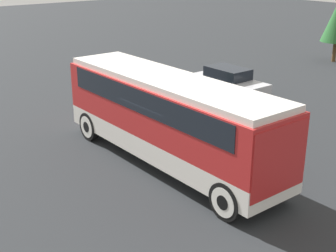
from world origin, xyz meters
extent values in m
plane|color=#26282B|center=(0.00, 0.00, 0.00)|extent=(120.00, 120.00, 0.00)
cube|color=silver|center=(0.00, 0.00, 0.89)|extent=(10.14, 2.41, 0.78)
cube|color=red|center=(0.00, 0.00, 2.19)|extent=(10.14, 2.41, 1.82)
cube|color=black|center=(0.00, 0.00, 2.64)|extent=(8.92, 2.45, 0.82)
cube|color=silver|center=(0.00, 0.00, 3.21)|extent=(9.93, 2.22, 0.22)
cube|color=red|center=(4.92, 0.00, 1.93)|extent=(0.36, 2.31, 2.08)
cylinder|color=black|center=(4.12, -1.09, 0.59)|extent=(1.19, 0.28, 1.19)
cylinder|color=silver|center=(4.12, -1.09, 0.59)|extent=(0.93, 0.30, 0.93)
cylinder|color=black|center=(4.12, -1.09, 0.59)|extent=(0.45, 0.32, 0.45)
cylinder|color=black|center=(4.12, 1.09, 0.59)|extent=(1.19, 0.28, 1.19)
cylinder|color=silver|center=(4.12, 1.09, 0.59)|extent=(0.93, 0.30, 0.93)
cylinder|color=black|center=(4.12, 1.09, 0.59)|extent=(0.45, 0.32, 0.45)
cylinder|color=black|center=(-3.94, -1.09, 0.59)|extent=(1.19, 0.28, 1.19)
cylinder|color=silver|center=(-3.94, -1.09, 0.59)|extent=(0.93, 0.30, 0.93)
cylinder|color=black|center=(-3.94, -1.09, 0.59)|extent=(0.45, 0.32, 0.45)
cylinder|color=black|center=(-3.94, 1.09, 0.59)|extent=(1.19, 0.28, 1.19)
cylinder|color=silver|center=(-3.94, 1.09, 0.59)|extent=(0.93, 0.30, 0.93)
cylinder|color=black|center=(-3.94, 1.09, 0.59)|extent=(0.45, 0.32, 0.45)
cube|color=#2D5638|center=(-3.83, 5.52, 0.58)|extent=(4.75, 1.85, 0.63)
cube|color=black|center=(-4.02, 5.52, 1.13)|extent=(2.47, 1.66, 0.48)
cylinder|color=black|center=(-1.96, 4.68, 0.36)|extent=(0.72, 0.22, 0.72)
cylinder|color=black|center=(-1.96, 4.68, 0.36)|extent=(0.27, 0.26, 0.27)
cylinder|color=black|center=(-1.96, 6.35, 0.36)|extent=(0.72, 0.22, 0.72)
cylinder|color=black|center=(-1.96, 6.35, 0.36)|extent=(0.27, 0.26, 0.27)
cylinder|color=black|center=(-5.71, 4.68, 0.36)|extent=(0.72, 0.22, 0.72)
cylinder|color=black|center=(-5.71, 4.68, 0.36)|extent=(0.27, 0.26, 0.27)
cylinder|color=black|center=(-5.71, 6.35, 0.36)|extent=(0.72, 0.22, 0.72)
cylinder|color=black|center=(-5.71, 6.35, 0.36)|extent=(0.27, 0.26, 0.27)
cube|color=#BCBCC1|center=(-5.30, 8.59, 0.55)|extent=(4.63, 1.71, 0.56)
cube|color=black|center=(-5.49, 8.59, 1.13)|extent=(2.41, 1.54, 0.60)
cylinder|color=black|center=(-3.49, 7.83, 0.36)|extent=(0.71, 0.22, 0.71)
cylinder|color=black|center=(-3.49, 7.83, 0.36)|extent=(0.27, 0.26, 0.27)
cylinder|color=black|center=(-3.49, 9.36, 0.36)|extent=(0.71, 0.22, 0.71)
cylinder|color=black|center=(-3.49, 9.36, 0.36)|extent=(0.27, 0.26, 0.27)
cylinder|color=black|center=(-7.12, 7.83, 0.36)|extent=(0.71, 0.22, 0.71)
cylinder|color=black|center=(-7.12, 7.83, 0.36)|extent=(0.27, 0.26, 0.27)
cylinder|color=black|center=(-7.12, 9.36, 0.36)|extent=(0.71, 0.22, 0.71)
cylinder|color=black|center=(-7.12, 9.36, 0.36)|extent=(0.27, 0.26, 0.27)
cylinder|color=brown|center=(-6.45, 20.49, 0.73)|extent=(0.28, 0.28, 1.46)
camera|label=1|loc=(12.51, -9.87, 7.35)|focal=50.00mm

